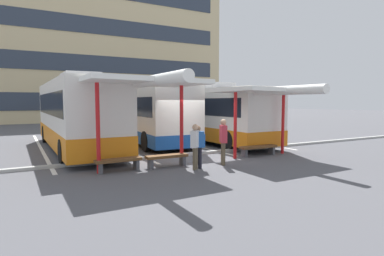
{
  "coord_description": "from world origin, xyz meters",
  "views": [
    {
      "loc": [
        -6.67,
        -11.79,
        2.43
      ],
      "look_at": [
        1.37,
        2.74,
        1.05
      ],
      "focal_mm": 29.75,
      "sensor_mm": 36.0,
      "label": 1
    }
  ],
  "objects_px": {
    "bench_0": "(118,162)",
    "coach_bus_0": "(76,116)",
    "bench_1": "(167,158)",
    "waiting_shelter_0": "(145,83)",
    "waiting_passenger_1": "(198,144)",
    "bench_2": "(258,148)",
    "waiting_passenger_2": "(223,138)",
    "coach_bus_1": "(147,115)",
    "coach_bus_2": "(201,114)",
    "waiting_passenger_0": "(195,144)",
    "waiting_shelter_1": "(265,92)"
  },
  "relations": [
    {
      "from": "coach_bus_1",
      "to": "waiting_shelter_0",
      "type": "height_order",
      "value": "coach_bus_1"
    },
    {
      "from": "coach_bus_1",
      "to": "waiting_passenger_0",
      "type": "relative_size",
      "value": 6.23
    },
    {
      "from": "waiting_passenger_2",
      "to": "coach_bus_0",
      "type": "bearing_deg",
      "value": 121.72
    },
    {
      "from": "bench_0",
      "to": "waiting_passenger_1",
      "type": "distance_m",
      "value": 2.87
    },
    {
      "from": "bench_0",
      "to": "waiting_passenger_0",
      "type": "relative_size",
      "value": 1.0
    },
    {
      "from": "coach_bus_2",
      "to": "waiting_shelter_1",
      "type": "height_order",
      "value": "coach_bus_2"
    },
    {
      "from": "bench_2",
      "to": "waiting_passenger_2",
      "type": "xyz_separation_m",
      "value": [
        -2.59,
        -0.97,
        0.69
      ]
    },
    {
      "from": "waiting_passenger_0",
      "to": "waiting_passenger_1",
      "type": "bearing_deg",
      "value": 29.58
    },
    {
      "from": "waiting_shelter_1",
      "to": "bench_0",
      "type": "bearing_deg",
      "value": 177.76
    },
    {
      "from": "waiting_shelter_1",
      "to": "coach_bus_1",
      "type": "bearing_deg",
      "value": 110.32
    },
    {
      "from": "coach_bus_0",
      "to": "bench_1",
      "type": "height_order",
      "value": "coach_bus_0"
    },
    {
      "from": "coach_bus_2",
      "to": "bench_2",
      "type": "bearing_deg",
      "value": -97.26
    },
    {
      "from": "waiting_shelter_1",
      "to": "waiting_passenger_0",
      "type": "relative_size",
      "value": 3.11
    },
    {
      "from": "waiting_shelter_0",
      "to": "waiting_passenger_2",
      "type": "height_order",
      "value": "waiting_shelter_0"
    },
    {
      "from": "waiting_shelter_0",
      "to": "bench_0",
      "type": "distance_m",
      "value": 2.89
    },
    {
      "from": "bench_0",
      "to": "waiting_passenger_1",
      "type": "relative_size",
      "value": 1.04
    },
    {
      "from": "bench_1",
      "to": "bench_2",
      "type": "relative_size",
      "value": 0.86
    },
    {
      "from": "waiting_shelter_0",
      "to": "waiting_passenger_1",
      "type": "xyz_separation_m",
      "value": [
        1.75,
        -0.67,
        -2.17
      ]
    },
    {
      "from": "bench_0",
      "to": "coach_bus_0",
      "type": "bearing_deg",
      "value": 93.89
    },
    {
      "from": "bench_1",
      "to": "waiting_passenger_0",
      "type": "relative_size",
      "value": 0.99
    },
    {
      "from": "waiting_passenger_1",
      "to": "waiting_passenger_2",
      "type": "relative_size",
      "value": 0.89
    },
    {
      "from": "waiting_passenger_2",
      "to": "waiting_passenger_1",
      "type": "bearing_deg",
      "value": -174.45
    },
    {
      "from": "coach_bus_1",
      "to": "waiting_shelter_1",
      "type": "xyz_separation_m",
      "value": [
        2.7,
        -7.28,
        1.17
      ]
    },
    {
      "from": "coach_bus_0",
      "to": "waiting_shelter_1",
      "type": "distance_m",
      "value": 9.36
    },
    {
      "from": "coach_bus_1",
      "to": "bench_2",
      "type": "xyz_separation_m",
      "value": [
        2.7,
        -6.89,
        -1.32
      ]
    },
    {
      "from": "waiting_shelter_0",
      "to": "waiting_shelter_1",
      "type": "distance_m",
      "value": 5.53
    },
    {
      "from": "coach_bus_1",
      "to": "waiting_shelter_1",
      "type": "height_order",
      "value": "coach_bus_1"
    },
    {
      "from": "waiting_passenger_0",
      "to": "waiting_passenger_2",
      "type": "xyz_separation_m",
      "value": [
        1.35,
        0.2,
        0.09
      ]
    },
    {
      "from": "coach_bus_1",
      "to": "bench_0",
      "type": "height_order",
      "value": "coach_bus_1"
    },
    {
      "from": "waiting_shelter_1",
      "to": "waiting_shelter_0",
      "type": "bearing_deg",
      "value": -179.65
    },
    {
      "from": "waiting_shelter_0",
      "to": "bench_1",
      "type": "bearing_deg",
      "value": 10.9
    },
    {
      "from": "coach_bus_0",
      "to": "waiting_passenger_1",
      "type": "height_order",
      "value": "coach_bus_0"
    },
    {
      "from": "waiting_passenger_1",
      "to": "waiting_passenger_2",
      "type": "height_order",
      "value": "waiting_passenger_2"
    },
    {
      "from": "coach_bus_2",
      "to": "bench_2",
      "type": "distance_m",
      "value": 6.6
    },
    {
      "from": "bench_1",
      "to": "waiting_shelter_1",
      "type": "bearing_deg",
      "value": -1.73
    },
    {
      "from": "bench_0",
      "to": "waiting_passenger_2",
      "type": "height_order",
      "value": "waiting_passenger_2"
    },
    {
      "from": "bench_2",
      "to": "coach_bus_1",
      "type": "bearing_deg",
      "value": 111.35
    },
    {
      "from": "bench_2",
      "to": "waiting_passenger_2",
      "type": "relative_size",
      "value": 1.06
    },
    {
      "from": "coach_bus_0",
      "to": "waiting_passenger_2",
      "type": "xyz_separation_m",
      "value": [
        4.25,
        -6.88,
        -0.7
      ]
    },
    {
      "from": "coach_bus_1",
      "to": "waiting_shelter_0",
      "type": "xyz_separation_m",
      "value": [
        -2.83,
        -7.31,
        1.4
      ]
    },
    {
      "from": "bench_1",
      "to": "waiting_passenger_1",
      "type": "bearing_deg",
      "value": -44.9
    },
    {
      "from": "coach_bus_0",
      "to": "bench_2",
      "type": "height_order",
      "value": "coach_bus_0"
    },
    {
      "from": "waiting_shelter_0",
      "to": "bench_2",
      "type": "xyz_separation_m",
      "value": [
        5.53,
        0.42,
        -2.73
      ]
    },
    {
      "from": "bench_1",
      "to": "waiting_shelter_0",
      "type": "bearing_deg",
      "value": -169.1
    },
    {
      "from": "coach_bus_2",
      "to": "bench_0",
      "type": "distance_m",
      "value": 9.85
    },
    {
      "from": "waiting_shelter_1",
      "to": "waiting_passenger_1",
      "type": "xyz_separation_m",
      "value": [
        -3.78,
        -0.7,
        -1.94
      ]
    },
    {
      "from": "waiting_passenger_1",
      "to": "waiting_shelter_1",
      "type": "bearing_deg",
      "value": 10.53
    },
    {
      "from": "coach_bus_0",
      "to": "waiting_passenger_0",
      "type": "xyz_separation_m",
      "value": [
        2.9,
        -7.08,
        -0.79
      ]
    },
    {
      "from": "bench_1",
      "to": "waiting_passenger_2",
      "type": "distance_m",
      "value": 2.28
    },
    {
      "from": "bench_1",
      "to": "waiting_shelter_1",
      "type": "height_order",
      "value": "waiting_shelter_1"
    }
  ]
}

